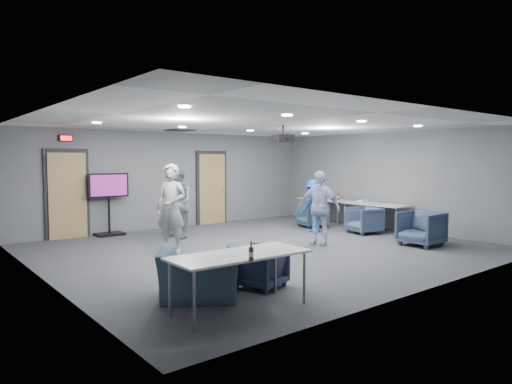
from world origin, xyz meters
TOP-DOWN VIEW (x-y plane):
  - floor at (0.00, 0.00)m, footprint 9.00×9.00m
  - ceiling at (0.00, 0.00)m, footprint 9.00×9.00m
  - wall_back at (0.00, 4.00)m, footprint 9.00×0.02m
  - wall_front at (0.00, -4.00)m, footprint 9.00×0.02m
  - wall_left at (-4.50, 0.00)m, footprint 0.02×8.00m
  - wall_right at (4.50, 0.00)m, footprint 0.02×8.00m
  - door_left at (-3.00, 3.95)m, footprint 1.06×0.17m
  - door_right at (1.20, 3.95)m, footprint 1.06×0.17m
  - exit_sign at (-3.00, 3.93)m, footprint 0.32×0.08m
  - hvac_diffuser at (-0.50, 2.80)m, footprint 0.60×0.60m
  - downlights at (0.00, 0.00)m, footprint 6.18×3.78m
  - person_a at (-1.86, 0.77)m, footprint 0.71×0.80m
  - person_b at (-0.91, 2.25)m, footprint 0.71×0.88m
  - person_c at (1.22, -0.46)m, footprint 0.74×1.06m
  - person_d at (2.40, 0.83)m, footprint 0.57×0.93m
  - chair_right_a at (3.05, 1.54)m, footprint 0.90×0.89m
  - chair_right_b at (3.28, -0.12)m, footprint 0.92×0.91m
  - chair_right_c at (2.90, -2.00)m, footprint 0.85×0.83m
  - chair_front_a at (-2.04, -2.34)m, footprint 0.84×0.86m
  - chair_front_b at (-3.06, -2.28)m, footprint 1.42×1.39m
  - table_right_a at (4.00, 1.95)m, footprint 0.70×1.69m
  - table_right_b at (4.00, 0.05)m, footprint 0.77×1.86m
  - table_front_left at (-2.90, -3.00)m, footprint 1.86×0.81m
  - bottle_front at (-3.06, -3.44)m, footprint 0.06×0.06m
  - bottle_right at (4.10, 1.49)m, footprint 0.07×0.07m
  - snack_box at (3.91, 2.26)m, footprint 0.21×0.15m
  - wrapper at (4.09, 0.58)m, footprint 0.26×0.18m
  - tv_stand at (-2.05, 3.75)m, footprint 1.04×0.49m
  - projector at (0.46, -0.08)m, footprint 0.45×0.41m

SIDE VIEW (x-z plane):
  - floor at x=0.00m, z-range 0.00..0.00m
  - chair_front_a at x=-2.04m, z-range 0.00..0.62m
  - chair_right_a at x=3.05m, z-range 0.00..0.67m
  - chair_right_b at x=3.28m, z-range 0.00..0.69m
  - chair_front_b at x=-3.06m, z-range 0.00..0.70m
  - chair_right_c at x=2.90m, z-range 0.00..0.77m
  - table_right_a at x=4.00m, z-range 0.32..1.05m
  - table_front_left at x=-2.90m, z-range 0.32..1.05m
  - table_right_b at x=4.00m, z-range 0.32..1.05m
  - person_d at x=2.40m, z-range 0.00..1.40m
  - snack_box at x=3.91m, z-range 0.73..0.78m
  - wrapper at x=4.09m, z-range 0.73..0.79m
  - bottle_front at x=-3.06m, z-range 0.70..0.93m
  - bottle_right at x=4.10m, z-range 0.70..0.95m
  - person_c at x=1.22m, z-range 0.00..1.68m
  - person_b at x=-0.91m, z-range 0.00..1.74m
  - tv_stand at x=-2.05m, z-range 0.11..1.69m
  - person_a at x=-1.86m, z-range 0.00..1.85m
  - door_left at x=-3.00m, z-range -0.05..2.19m
  - door_right at x=1.20m, z-range -0.05..2.19m
  - wall_back at x=0.00m, z-range 0.00..2.70m
  - wall_front at x=0.00m, z-range 0.00..2.70m
  - wall_left at x=-4.50m, z-range 0.00..2.70m
  - wall_right at x=4.50m, z-range 0.00..2.70m
  - projector at x=0.46m, z-range 2.22..2.59m
  - exit_sign at x=-3.00m, z-range 2.37..2.53m
  - downlights at x=0.00m, z-range 2.67..2.69m
  - hvac_diffuser at x=-0.50m, z-range 2.67..2.70m
  - ceiling at x=0.00m, z-range 2.70..2.70m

